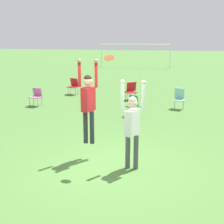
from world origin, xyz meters
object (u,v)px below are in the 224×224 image
Objects in this scene: camping_chair_0 at (133,104)px; camping_chair_3 at (36,95)px; person_defending at (132,122)px; frisbee at (109,58)px; camping_chair_4 at (74,85)px; camping_chair_5 at (179,97)px; camping_chair_1 at (131,90)px; person_jumping at (88,99)px.

camping_chair_3 is (-4.73, 0.97, -0.01)m from camping_chair_0.
person_defending is at bearing 146.20° from camping_chair_3.
frisbee reaches higher than camping_chair_0.
camping_chair_3 is at bearing 128.93° from frisbee.
camping_chair_4 is (-4.10, 9.13, -2.21)m from frisbee.
camping_chair_4 is 6.25m from camping_chair_5.
camping_chair_1 is at bearing -43.19° from camping_chair_0.
person_defending is 2.58× the size of camping_chair_0.
camping_chair_0 is 0.97× the size of camping_chair_1.
camping_chair_5 is (1.82, 1.75, 0.02)m from camping_chair_0.
person_jumping is 9.46m from camping_chair_4.
person_jumping reaches higher than camping_chair_4.
person_defending reaches higher than camping_chair_5.
camping_chair_0 is at bearing 156.19° from camping_chair_4.
camping_chair_0 is at bearing 91.41° from frisbee.
camping_chair_3 is at bearing 23.11° from camping_chair_5.
person_jumping is 9.13× the size of frisbee.
person_jumping is at bearing 141.09° from camping_chair_3.
person_defending is at bearing 134.30° from camping_chair_0.
camping_chair_3 is at bearing 56.32° from person_jumping.
person_jumping reaches higher than camping_chair_0.
person_defending is at bearing -90.00° from person_jumping.
frisbee is at bearing -101.64° from person_jumping.
person_defending is 8.53m from camping_chair_1.
frisbee is at bearing 127.77° from camping_chair_0.
camping_chair_4 reaches higher than camping_chair_3.
person_jumping is 2.51× the size of camping_chair_1.
camping_chair_4 is at bearing -45.32° from camping_chair_1.
person_jumping is 7.10m from camping_chair_3.
camping_chair_3 is 6.60m from camping_chair_5.
camping_chair_1 is 3.45m from camping_chair_4.
frisbee reaches higher than camping_chair_5.
camping_chair_5 is at bearing 115.08° from camping_chair_1.
camping_chair_4 is (-4.68, 9.18, -0.67)m from person_defending.
camping_chair_1 reaches higher than camping_chair_3.
camping_chair_0 is 0.92× the size of camping_chair_5.
frisbee reaches higher than person_defending.
camping_chair_0 is 0.97× the size of camping_chair_4.
person_defending is at bearing 97.07° from camping_chair_5.
camping_chair_4 is at bearing -5.75° from camping_chair_5.
camping_chair_0 is at bearing 68.27° from camping_chair_1.
camping_chair_5 is at bearing -169.75° from person_defending.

